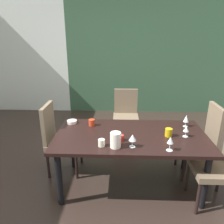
# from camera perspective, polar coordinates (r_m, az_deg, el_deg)

# --- Properties ---
(ground_plane) EXTENTS (5.88, 5.50, 0.02)m
(ground_plane) POSITION_cam_1_polar(r_m,az_deg,el_deg) (3.17, -3.22, -16.19)
(ground_plane) COLOR #2F231E
(back_panel_interior) EXTENTS (1.96, 0.10, 2.67)m
(back_panel_interior) POSITION_cam_1_polar(r_m,az_deg,el_deg) (5.73, -21.35, 13.38)
(back_panel_interior) COLOR silver
(back_panel_interior) RESTS_ON ground_plane
(garden_window_panel) EXTENTS (3.93, 0.10, 2.67)m
(garden_window_panel) POSITION_cam_1_polar(r_m,az_deg,el_deg) (5.32, 10.13, 14.00)
(garden_window_panel) COLOR #34553B
(garden_window_panel) RESTS_ON ground_plane
(dining_table) EXTENTS (1.80, 0.95, 0.71)m
(dining_table) POSITION_cam_1_polar(r_m,az_deg,el_deg) (2.67, 4.94, -7.36)
(dining_table) COLOR black
(dining_table) RESTS_ON ground_plane
(chair_head_far) EXTENTS (0.44, 0.45, 0.92)m
(chair_head_far) POSITION_cam_1_polar(r_m,az_deg,el_deg) (3.91, 3.61, -0.22)
(chair_head_far) COLOR #735F49
(chair_head_far) RESTS_ON ground_plane
(chair_left_far) EXTENTS (0.45, 0.44, 0.98)m
(chair_left_far) POSITION_cam_1_polar(r_m,az_deg,el_deg) (3.08, -13.96, -6.13)
(chair_left_far) COLOR #735F49
(chair_left_far) RESTS_ON ground_plane
(chair_right_near) EXTENTS (0.44, 0.44, 0.93)m
(chair_right_near) POSITION_cam_1_polar(r_m,az_deg,el_deg) (2.72, 26.60, -11.96)
(chair_right_near) COLOR #735F49
(chair_right_near) RESTS_ON ground_plane
(chair_right_far) EXTENTS (0.44, 0.44, 1.00)m
(chair_right_far) POSITION_cam_1_polar(r_m,az_deg,el_deg) (3.17, 22.77, -6.33)
(chair_right_far) COLOR #735F49
(chair_right_far) RESTS_ON ground_plane
(wine_glass_west) EXTENTS (0.07, 0.07, 0.13)m
(wine_glass_west) POSITION_cam_1_polar(r_m,az_deg,el_deg) (2.67, 18.80, -4.32)
(wine_glass_west) COLOR silver
(wine_glass_west) RESTS_ON dining_table
(wine_glass_near_shelf) EXTENTS (0.07, 0.07, 0.16)m
(wine_glass_near_shelf) POSITION_cam_1_polar(r_m,az_deg,el_deg) (2.96, 18.80, -1.71)
(wine_glass_near_shelf) COLOR silver
(wine_glass_near_shelf) RESTS_ON dining_table
(wine_glass_south) EXTENTS (0.07, 0.07, 0.16)m
(wine_glass_south) POSITION_cam_1_polar(r_m,az_deg,el_deg) (2.31, 15.00, -7.26)
(wine_glass_south) COLOR silver
(wine_glass_south) RESTS_ON dining_table
(wine_glass_front) EXTENTS (0.08, 0.08, 0.14)m
(wine_glass_front) POSITION_cam_1_polar(r_m,az_deg,el_deg) (2.32, 5.39, -6.75)
(wine_glass_front) COLOR silver
(wine_glass_front) RESTS_ON dining_table
(serving_bowl_left) EXTENTS (0.13, 0.13, 0.04)m
(serving_bowl_left) POSITION_cam_1_polar(r_m,az_deg,el_deg) (2.99, -10.41, -2.52)
(serving_bowl_left) COLOR beige
(serving_bowl_left) RESTS_ON dining_table
(cup_rear) EXTENTS (0.07, 0.07, 0.08)m
(cup_rear) POSITION_cam_1_polar(r_m,az_deg,el_deg) (2.35, -2.77, -8.04)
(cup_rear) COLOR silver
(cup_rear) RESTS_ON dining_table
(cup_center) EXTENTS (0.07, 0.07, 0.07)m
(cup_center) POSITION_cam_1_polar(r_m,az_deg,el_deg) (2.47, 2.31, -6.75)
(cup_center) COLOR red
(cup_center) RESTS_ON dining_table
(cup_north) EXTENTS (0.08, 0.08, 0.08)m
(cup_north) POSITION_cam_1_polar(r_m,az_deg,el_deg) (2.86, -5.32, -2.77)
(cup_north) COLOR #BB371C
(cup_north) RESTS_ON dining_table
(cup_east) EXTENTS (0.08, 0.08, 0.10)m
(cup_east) POSITION_cam_1_polar(r_m,az_deg,el_deg) (2.65, 14.57, -5.19)
(cup_east) COLOR #BF9812
(cup_east) RESTS_ON dining_table
(pitcher_corner) EXTENTS (0.13, 0.11, 0.17)m
(pitcher_corner) POSITION_cam_1_polar(r_m,az_deg,el_deg) (2.31, 0.96, -7.29)
(pitcher_corner) COLOR white
(pitcher_corner) RESTS_ON dining_table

